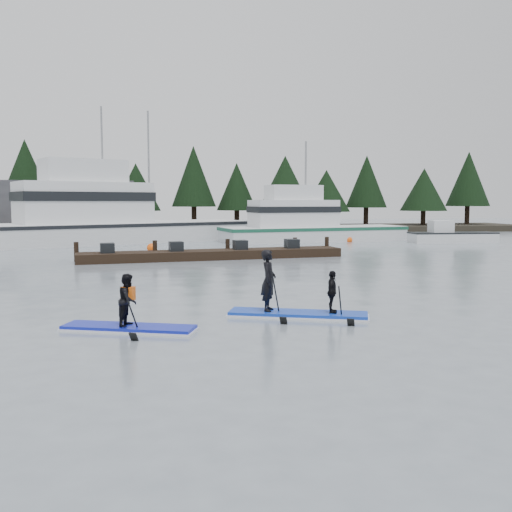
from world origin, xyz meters
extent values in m
plane|color=slate|center=(0.00, 0.00, 0.00)|extent=(160.00, 160.00, 0.00)
cube|color=#2D281E|center=(0.00, 42.00, 0.30)|extent=(70.00, 8.00, 0.60)
cube|color=#4C4C51|center=(-14.00, 44.00, 2.50)|extent=(18.00, 6.00, 5.00)
cube|color=silver|center=(-6.05, 29.92, 0.14)|extent=(20.92, 13.45, 2.72)
cube|color=white|center=(-8.28, 28.93, 2.97)|extent=(10.03, 7.45, 2.94)
cylinder|color=gray|center=(-6.98, 29.50, 5.73)|extent=(0.14, 0.14, 8.48)
cube|color=silver|center=(8.88, 28.42, 0.10)|extent=(14.76, 6.17, 2.04)
cube|color=white|center=(7.18, 28.17, 2.15)|extent=(6.81, 3.87, 2.04)
cylinder|color=gray|center=(8.17, 28.32, 4.37)|extent=(0.14, 0.14, 6.50)
cube|color=silver|center=(18.75, 25.06, 0.37)|extent=(6.50, 2.31, 0.75)
cube|color=black|center=(-0.39, 16.08, 0.24)|extent=(14.28, 3.51, 0.47)
sphere|color=#FF550C|center=(11.19, 26.81, 0.00)|extent=(0.51, 0.51, 0.51)
sphere|color=#FF550C|center=(-3.60, 22.09, 0.00)|extent=(0.57, 0.57, 0.57)
cube|color=#121EAD|center=(-4.34, -0.44, 0.06)|extent=(3.25, 1.86, 0.12)
imported|color=black|center=(-4.34, -0.44, 0.74)|extent=(0.66, 0.74, 1.25)
cube|color=orange|center=(-4.34, -0.44, 0.89)|extent=(0.35, 0.29, 0.32)
cylinder|color=black|center=(-4.19, -0.74, 0.28)|extent=(0.46, 0.79, 1.49)
cube|color=#1339B7|center=(0.07, 0.38, 0.06)|extent=(3.74, 2.12, 0.13)
imported|color=black|center=(-0.68, 0.67, 0.96)|extent=(0.59, 0.71, 1.66)
cylinder|color=black|center=(-0.53, 0.37, 0.52)|extent=(0.50, 0.86, 1.63)
imported|color=black|center=(0.91, 0.06, 0.69)|extent=(0.49, 0.71, 1.13)
cylinder|color=black|center=(1.06, -0.23, 0.23)|extent=(0.45, 0.77, 1.45)
camera|label=1|loc=(-3.88, -14.17, 3.08)|focal=40.00mm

